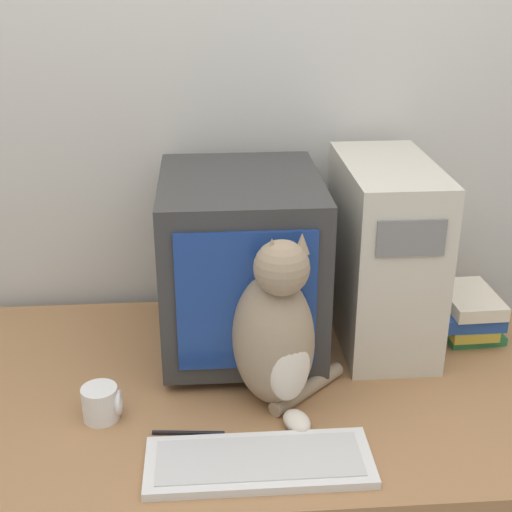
# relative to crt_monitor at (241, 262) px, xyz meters

# --- Properties ---
(wall_back) EXTENTS (7.00, 0.05, 2.50)m
(wall_back) POSITION_rel_crt_monitor_xyz_m (0.02, 0.31, 0.30)
(wall_back) COLOR silver
(wall_back) RESTS_ON ground_plane
(desk) EXTENTS (1.48, 0.84, 0.72)m
(desk) POSITION_rel_crt_monitor_xyz_m (0.02, -0.17, -0.59)
(desk) COLOR #9E7047
(desk) RESTS_ON ground_plane
(crt_monitor) EXTENTS (0.38, 0.45, 0.44)m
(crt_monitor) POSITION_rel_crt_monitor_xyz_m (0.00, 0.00, 0.00)
(crt_monitor) COLOR #333333
(crt_monitor) RESTS_ON desk
(computer_tower) EXTENTS (0.21, 0.43, 0.46)m
(computer_tower) POSITION_rel_crt_monitor_xyz_m (0.35, 0.02, 0.00)
(computer_tower) COLOR beige
(computer_tower) RESTS_ON desk
(keyboard) EXTENTS (0.44, 0.17, 0.02)m
(keyboard) POSITION_rel_crt_monitor_xyz_m (0.01, -0.47, -0.22)
(keyboard) COLOR silver
(keyboard) RESTS_ON desk
(cat) EXTENTS (0.29, 0.28, 0.40)m
(cat) POSITION_rel_crt_monitor_xyz_m (0.06, -0.25, -0.06)
(cat) COLOR gray
(cat) RESTS_ON desk
(book_stack) EXTENTS (0.16, 0.21, 0.12)m
(book_stack) POSITION_rel_crt_monitor_xyz_m (0.58, 0.01, -0.17)
(book_stack) COLOR #28703D
(book_stack) RESTS_ON desk
(pen) EXTENTS (0.15, 0.02, 0.01)m
(pen) POSITION_rel_crt_monitor_xyz_m (-0.13, -0.36, -0.22)
(pen) COLOR black
(pen) RESTS_ON desk
(mug) EXTENTS (0.08, 0.08, 0.08)m
(mug) POSITION_rel_crt_monitor_xyz_m (-0.31, -0.29, -0.19)
(mug) COLOR white
(mug) RESTS_ON desk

